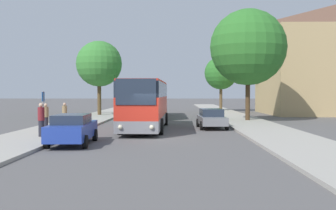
{
  "coord_description": "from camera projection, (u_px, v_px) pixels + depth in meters",
  "views": [
    {
      "loc": [
        0.98,
        -21.97,
        2.55
      ],
      "look_at": [
        0.39,
        12.56,
        1.47
      ],
      "focal_mm": 42.0,
      "sensor_mm": 36.0,
      "label": 1
    }
  ],
  "objects": [
    {
      "name": "parked_car_right_near",
      "position": [
        212.0,
        118.0,
        28.0
      ],
      "size": [
        2.04,
        4.24,
        1.4
      ],
      "rotation": [
        0.0,
        0.0,
        3.18
      ],
      "color": "slate",
      "rests_on": "ground_plane"
    },
    {
      "name": "tree_right_mid",
      "position": [
        248.0,
        47.0,
        34.28
      ],
      "size": [
        6.65,
        6.65,
        9.7
      ],
      "color": "#47331E",
      "rests_on": "sidewalk_right"
    },
    {
      "name": "sidewalk_left",
      "position": [
        34.0,
        137.0,
        22.17
      ],
      "size": [
        4.0,
        120.0,
        0.15
      ],
      "primitive_type": "cube",
      "color": "#A39E93",
      "rests_on": "ground_plane"
    },
    {
      "name": "parked_car_left_curb",
      "position": [
        73.0,
        129.0,
        19.27
      ],
      "size": [
        2.1,
        4.69,
        1.5
      ],
      "rotation": [
        0.0,
        0.0,
        0.05
      ],
      "color": "#233D9E",
      "rests_on": "ground_plane"
    },
    {
      "name": "bus_middle",
      "position": [
        154.0,
        100.0,
        40.78
      ],
      "size": [
        2.88,
        11.98,
        3.37
      ],
      "rotation": [
        0.0,
        0.0,
        0.02
      ],
      "color": "silver",
      "rests_on": "ground_plane"
    },
    {
      "name": "tree_left_far",
      "position": [
        99.0,
        64.0,
        42.53
      ],
      "size": [
        4.95,
        4.95,
        8.02
      ],
      "color": "#513D23",
      "rests_on": "sidewalk_left"
    },
    {
      "name": "tree_left_near",
      "position": [
        99.0,
        62.0,
        46.56
      ],
      "size": [
        4.86,
        4.86,
        8.45
      ],
      "color": "brown",
      "rests_on": "sidewalk_left"
    },
    {
      "name": "ground_plane",
      "position": [
        157.0,
        138.0,
        22.05
      ],
      "size": [
        300.0,
        300.0,
        0.0
      ],
      "primitive_type": "plane",
      "color": "#565454",
      "rests_on": "ground"
    },
    {
      "name": "bus_stop_sign",
      "position": [
        43.0,
        106.0,
        24.52
      ],
      "size": [
        0.08,
        0.45,
        2.5
      ],
      "color": "gray",
      "rests_on": "sidewalk_left"
    },
    {
      "name": "pedestrian_waiting_far",
      "position": [
        41.0,
        119.0,
        21.49
      ],
      "size": [
        0.36,
        0.36,
        1.84
      ],
      "rotation": [
        0.0,
        0.0,
        0.73
      ],
      "color": "#23232D",
      "rests_on": "sidewalk_left"
    },
    {
      "name": "sidewalk_right",
      "position": [
        282.0,
        137.0,
        21.93
      ],
      "size": [
        4.0,
        120.0,
        0.15
      ],
      "primitive_type": "cube",
      "color": "#A39E93",
      "rests_on": "ground_plane"
    },
    {
      "name": "tree_right_near",
      "position": [
        221.0,
        73.0,
        53.15
      ],
      "size": [
        4.45,
        4.45,
        7.3
      ],
      "color": "brown",
      "rests_on": "sidewalk_right"
    },
    {
      "name": "pedestrian_walking_back",
      "position": [
        65.0,
        114.0,
        29.07
      ],
      "size": [
        0.36,
        0.36,
        1.66
      ],
      "rotation": [
        0.0,
        0.0,
        0.44
      ],
      "color": "#23232D",
      "rests_on": "sidewalk_left"
    },
    {
      "name": "pedestrian_waiting_near",
      "position": [
        46.0,
        116.0,
        25.46
      ],
      "size": [
        0.36,
        0.36,
        1.72
      ],
      "rotation": [
        0.0,
        0.0,
        3.96
      ],
      "color": "#23232D",
      "rests_on": "sidewalk_left"
    },
    {
      "name": "bus_front",
      "position": [
        146.0,
        104.0,
        27.17
      ],
      "size": [
        2.94,
        11.53,
        3.35
      ],
      "rotation": [
        0.0,
        0.0,
        -0.02
      ],
      "color": "gray",
      "rests_on": "ground_plane"
    }
  ]
}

